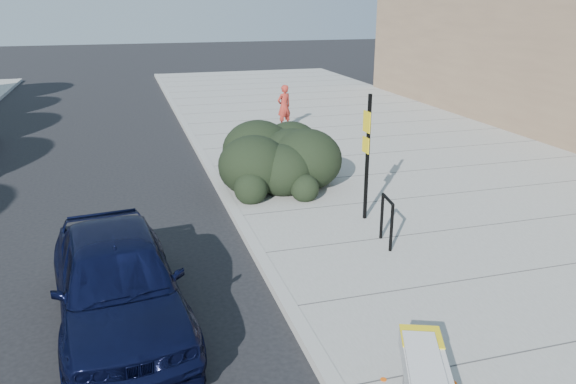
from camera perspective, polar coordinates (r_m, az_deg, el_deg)
The scene contains 8 objects.
ground at distance 8.86m, azimuth 0.28°, elevation -12.42°, with size 120.00×120.00×0.00m, color black.
sidewalk_near at distance 15.20m, azimuth 15.26°, elevation 0.87°, with size 11.20×50.00×0.15m, color gray.
curb_near at distance 13.24m, azimuth -5.95°, elevation -1.18°, with size 0.22×50.00×0.17m, color #9E9E99.
bike_rack at distance 10.80m, azimuth 10.01°, elevation -2.47°, with size 0.15×0.65×0.95m.
sign_post at distance 11.76m, azimuth 8.03°, elevation 4.24°, with size 0.10×0.31×2.68m.
hedge at distance 14.93m, azimuth -1.66°, elevation 4.90°, with size 2.26×4.53×1.70m, color black.
sedan_navy at distance 8.61m, azimuth -16.94°, elevation -8.61°, with size 1.76×4.38×1.49m, color black.
pedestrian at distance 20.73m, azimuth -0.40°, elevation 8.69°, with size 0.57×0.38×1.57m, color maroon.
Camera 1 is at (-2.18, -7.25, 4.60)m, focal length 35.00 mm.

